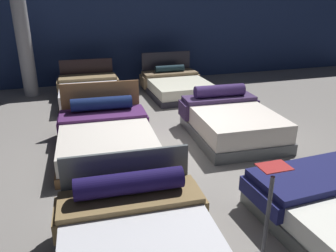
# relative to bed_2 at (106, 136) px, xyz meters

# --- Properties ---
(ground_plane) EXTENTS (18.00, 18.00, 0.02)m
(ground_plane) POSITION_rel_bed_2_xyz_m (1.14, -0.17, -0.25)
(ground_plane) COLOR gray
(showroom_back_wall) EXTENTS (18.00, 0.06, 3.50)m
(showroom_back_wall) POSITION_rel_bed_2_xyz_m (1.14, 4.82, 1.51)
(showroom_back_wall) COLOR navy
(showroom_back_wall) RESTS_ON ground_plane
(bed_2) EXTENTS (1.71, 2.21, 0.96)m
(bed_2) POSITION_rel_bed_2_xyz_m (0.00, 0.00, 0.00)
(bed_2) COLOR brown
(bed_2) RESTS_ON ground_plane
(bed_3) EXTENTS (1.61, 2.00, 0.85)m
(bed_3) POSITION_rel_bed_2_xyz_m (2.31, -0.14, 0.05)
(bed_3) COLOR #525558
(bed_3) RESTS_ON ground_plane
(bed_4) EXTENTS (1.59, 2.07, 0.90)m
(bed_4) POSITION_rel_bed_2_xyz_m (-0.02, 2.93, -0.00)
(bed_4) COLOR black
(bed_4) RESTS_ON ground_plane
(bed_5) EXTENTS (1.63, 2.13, 0.98)m
(bed_5) POSITION_rel_bed_2_xyz_m (2.28, 2.96, -0.01)
(bed_5) COLOR black
(bed_5) RESTS_ON ground_plane
(price_sign) EXTENTS (0.28, 0.24, 1.08)m
(price_sign) POSITION_rel_bed_2_xyz_m (1.14, -3.11, 0.18)
(price_sign) COLOR #3F3F44
(price_sign) RESTS_ON ground_plane
(support_pillar) EXTENTS (0.37, 0.37, 3.50)m
(support_pillar) POSITION_rel_bed_2_xyz_m (-1.47, 3.98, 1.51)
(support_pillar) COLOR #99999E
(support_pillar) RESTS_ON ground_plane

